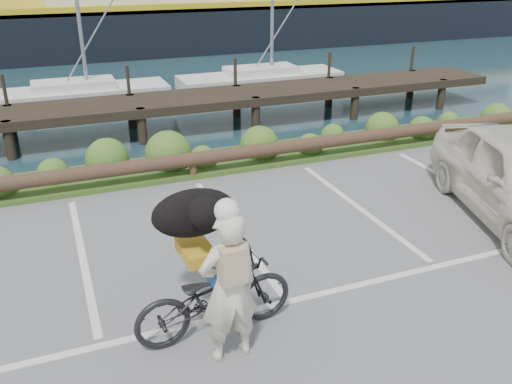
% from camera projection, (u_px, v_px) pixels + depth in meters
% --- Properties ---
extents(ground, '(72.00, 72.00, 0.00)m').
position_uv_depth(ground, '(276.00, 287.00, 8.04)').
color(ground, '#5F5E61').
extents(vegetation_strip, '(34.00, 1.60, 0.10)m').
position_uv_depth(vegetation_strip, '(185.00, 166.00, 12.54)').
color(vegetation_strip, '#3D5B21').
rests_on(vegetation_strip, ground).
extents(log_rail, '(32.00, 0.30, 0.60)m').
position_uv_depth(log_rail, '(193.00, 178.00, 11.96)').
color(log_rail, '#443021').
rests_on(log_rail, ground).
extents(bicycle, '(2.15, 0.86, 1.11)m').
position_uv_depth(bicycle, '(215.00, 296.00, 6.87)').
color(bicycle, black).
rests_on(bicycle, ground).
extents(cyclist, '(0.74, 0.51, 1.96)m').
position_uv_depth(cyclist, '(229.00, 288.00, 6.29)').
color(cyclist, beige).
rests_on(cyclist, ground).
extents(dog, '(0.62, 1.16, 0.65)m').
position_uv_depth(dog, '(194.00, 213.00, 7.08)').
color(dog, black).
rests_on(dog, bicycle).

